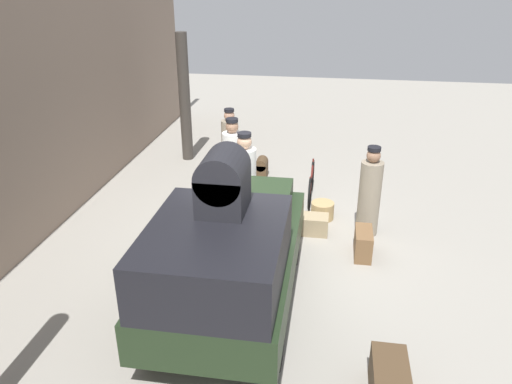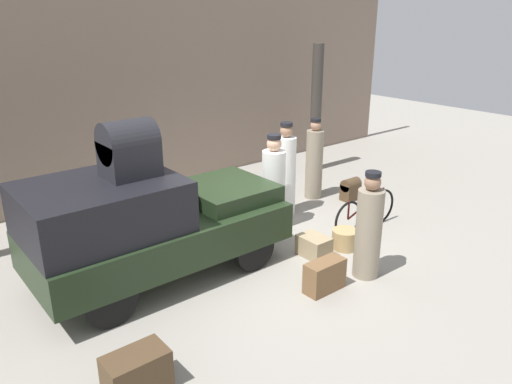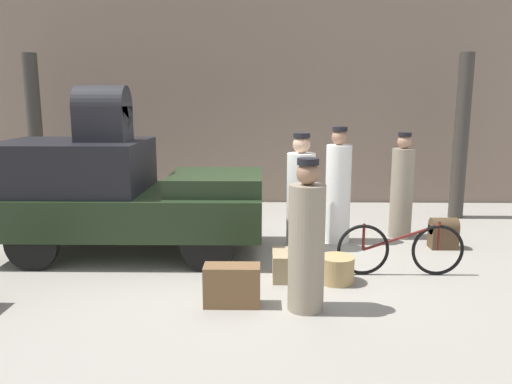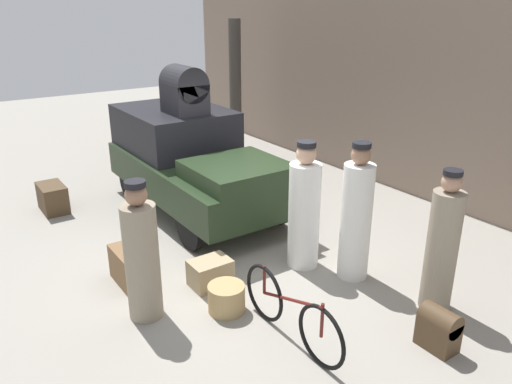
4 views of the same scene
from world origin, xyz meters
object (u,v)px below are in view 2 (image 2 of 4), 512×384
truck (146,223)px  porter_with_bicycle (369,230)px  trunk_on_truck_roof (129,149)px  trunk_wicker_pale (325,276)px  trunk_barrel_dark (351,189)px  porter_carrying_trunk (314,162)px  suitcase_tan_flat (137,373)px  trunk_large_brown (314,246)px  conductor_in_dark_uniform (274,186)px  porter_lifting_near_truck (286,173)px  wicker_basket (345,239)px  bicycle (365,212)px

truck → porter_with_bicycle: 3.34m
trunk_on_truck_roof → trunk_wicker_pale: bearing=-44.5°
truck → trunk_wicker_pale: size_ratio=6.07×
trunk_barrel_dark → porter_with_bicycle: bearing=-135.2°
truck → porter_with_bicycle: truck is taller
porter_carrying_trunk → suitcase_tan_flat: porter_carrying_trunk is taller
porter_carrying_trunk → trunk_large_brown: 2.88m
conductor_in_dark_uniform → porter_lifting_near_truck: (0.62, 0.36, 0.04)m
porter_lifting_near_truck → trunk_large_brown: bearing=-117.6°
trunk_large_brown → trunk_wicker_pale: 1.10m
porter_carrying_trunk → porter_lifting_near_truck: porter_lifting_near_truck is taller
truck → trunk_on_truck_roof: bearing=-180.0°
conductor_in_dark_uniform → trunk_on_truck_roof: trunk_on_truck_roof is taller
trunk_barrel_dark → suitcase_tan_flat: bearing=-158.9°
truck → wicker_basket: bearing=-21.4°
conductor_in_dark_uniform → trunk_barrel_dark: (2.23, 0.01, -0.56)m
suitcase_tan_flat → trunk_on_truck_roof: (1.11, 2.13, 1.84)m
trunk_barrel_dark → trunk_large_brown: bearing=-151.5°
wicker_basket → porter_with_bicycle: bearing=-119.1°
conductor_in_dark_uniform → suitcase_tan_flat: (-4.01, -2.39, -0.57)m
porter_lifting_near_truck → trunk_barrel_dark: 1.75m
porter_lifting_near_truck → suitcase_tan_flat: size_ratio=2.76×
porter_carrying_trunk → trunk_on_truck_roof: bearing=-168.9°
bicycle → trunk_wicker_pale: 2.39m
truck → bicycle: (3.98, -0.93, -0.57)m
porter_lifting_near_truck → trunk_large_brown: size_ratio=3.56×
trunk_wicker_pale → suitcase_tan_flat: suitcase_tan_flat is taller
truck → trunk_barrel_dark: 5.03m
trunk_on_truck_roof → truck: bearing=0.0°
trunk_barrel_dark → trunk_on_truck_roof: trunk_on_truck_roof is taller
trunk_large_brown → trunk_barrel_dark: trunk_barrel_dark is taller
trunk_wicker_pale → porter_lifting_near_truck: bearing=58.9°
wicker_basket → porter_with_bicycle: porter_with_bicycle is taller
bicycle → suitcase_tan_flat: size_ratio=2.46×
truck → trunk_barrel_dark: (4.98, 0.28, -0.67)m
bicycle → trunk_barrel_dark: bicycle is taller
wicker_basket → suitcase_tan_flat: size_ratio=0.66×
bicycle → trunk_large_brown: (-1.50, -0.14, -0.18)m
wicker_basket → trunk_wicker_pale: size_ratio=0.70×
conductor_in_dark_uniform → porter_lifting_near_truck: size_ratio=0.96×
trunk_large_brown → trunk_on_truck_roof: bearing=157.8°
truck → trunk_wicker_pale: truck is taller
porter_lifting_near_truck → trunk_barrel_dark: bearing=-12.0°
wicker_basket → trunk_on_truck_roof: bearing=159.6°
porter_lifting_near_truck → truck: bearing=-169.6°
trunk_barrel_dark → porter_lifting_near_truck: bearing=168.0°
porter_with_bicycle → trunk_on_truck_roof: (-2.80, 2.04, 1.31)m
bicycle → trunk_wicker_pale: bearing=-154.9°
porter_with_bicycle → trunk_large_brown: (-0.16, 0.97, -0.59)m
bicycle → porter_carrying_trunk: (0.49, 1.84, 0.46)m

